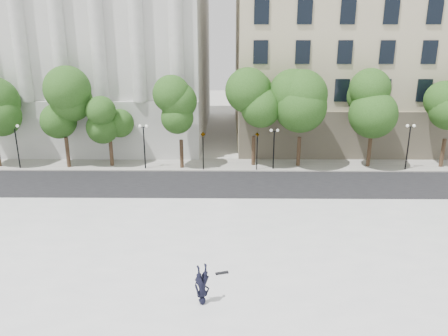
{
  "coord_description": "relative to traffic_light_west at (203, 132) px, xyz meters",
  "views": [
    {
      "loc": [
        0.97,
        -16.97,
        12.68
      ],
      "look_at": [
        0.68,
        10.0,
        4.15
      ],
      "focal_mm": 35.0,
      "sensor_mm": 36.0,
      "label": 1
    }
  ],
  "objects": [
    {
      "name": "street",
      "position": [
        1.4,
        -4.3,
        -3.76
      ],
      "size": [
        60.0,
        8.0,
        0.02
      ],
      "primitive_type": "cube",
      "color": "black",
      "rests_on": "ground"
    },
    {
      "name": "street_trees",
      "position": [
        1.67,
        1.13,
        1.5
      ],
      "size": [
        46.79,
        4.77,
        7.55
      ],
      "color": "#382619",
      "rests_on": "ground"
    },
    {
      "name": "far_sidewalk",
      "position": [
        1.4,
        1.7,
        -3.71
      ],
      "size": [
        60.0,
        4.0,
        0.12
      ],
      "primitive_type": "cube",
      "color": "#B5B1A7",
      "rests_on": "ground"
    },
    {
      "name": "lamp_posts",
      "position": [
        0.64,
        0.3,
        -0.81
      ],
      "size": [
        37.58,
        0.28,
        4.45
      ],
      "color": "black",
      "rests_on": "ground"
    },
    {
      "name": "person_lying",
      "position": [
        1.18,
        -21.67,
        -3.04
      ],
      "size": [
        1.5,
        2.14,
        0.55
      ],
      "primitive_type": "imported",
      "rotation": [
        -1.54,
        0.0,
        0.42
      ],
      "color": "black",
      "rests_on": "plaza"
    },
    {
      "name": "skateboard",
      "position": [
        2.04,
        -19.05,
        -3.28
      ],
      "size": [
        0.71,
        0.37,
        0.07
      ],
      "primitive_type": "cube",
      "rotation": [
        0.0,
        0.0,
        0.3
      ],
      "color": "black",
      "rests_on": "plaza"
    },
    {
      "name": "ground",
      "position": [
        1.4,
        -22.3,
        -3.77
      ],
      "size": [
        160.0,
        160.0,
        0.0
      ],
      "primitive_type": "plane",
      "color": "beige",
      "rests_on": "ground"
    },
    {
      "name": "building_east",
      "position": [
        21.4,
        16.61,
        7.38
      ],
      "size": [
        36.0,
        26.15,
        23.0
      ],
      "color": "#BEB091",
      "rests_on": "ground"
    },
    {
      "name": "traffic_light_east",
      "position": [
        5.03,
        0.0,
        -0.11
      ],
      "size": [
        0.51,
        1.68,
        4.17
      ],
      "color": "black",
      "rests_on": "ground"
    },
    {
      "name": "building_west",
      "position": [
        -15.6,
        16.27,
        9.12
      ],
      "size": [
        31.5,
        27.65,
        25.6
      ],
      "color": "silver",
      "rests_on": "ground"
    },
    {
      "name": "plaza",
      "position": [
        1.4,
        -19.3,
        -3.54
      ],
      "size": [
        44.0,
        22.0,
        0.45
      ],
      "primitive_type": "cube",
      "color": "white",
      "rests_on": "ground"
    },
    {
      "name": "traffic_light_west",
      "position": [
        0.0,
        0.0,
        0.0
      ],
      "size": [
        0.49,
        1.93,
        4.27
      ],
      "color": "black",
      "rests_on": "ground"
    }
  ]
}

